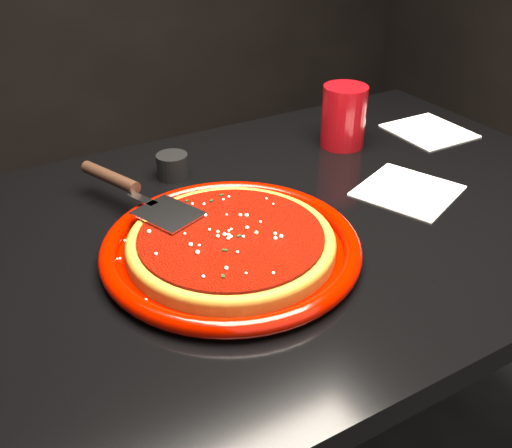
{
  "coord_description": "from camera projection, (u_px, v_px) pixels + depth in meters",
  "views": [
    {
      "loc": [
        -0.46,
        -0.69,
        1.24
      ],
      "look_at": [
        -0.08,
        -0.03,
        0.77
      ],
      "focal_mm": 40.0,
      "sensor_mm": 36.0,
      "label": 1
    }
  ],
  "objects": [
    {
      "name": "ramekin",
      "position": [
        173.0,
        166.0,
        1.07
      ],
      "size": [
        0.08,
        0.08,
        0.05
      ],
      "primitive_type": "cylinder",
      "rotation": [
        0.0,
        0.0,
        0.4
      ],
      "color": "black",
      "rests_on": "table"
    },
    {
      "name": "pizza_crust",
      "position": [
        231.0,
        244.0,
        0.85
      ],
      "size": [
        0.32,
        0.32,
        0.02
      ],
      "primitive_type": "cylinder",
      "rotation": [
        0.0,
        0.0,
        -0.03
      ],
      "color": "brown",
      "rests_on": "plate"
    },
    {
      "name": "napkin_a",
      "position": [
        408.0,
        191.0,
        1.03
      ],
      "size": [
        0.21,
        0.21,
        0.0
      ],
      "primitive_type": "cube",
      "rotation": [
        0.0,
        0.0,
        0.39
      ],
      "color": "white",
      "rests_on": "table"
    },
    {
      "name": "pizza_sauce",
      "position": [
        231.0,
        237.0,
        0.84
      ],
      "size": [
        0.29,
        0.29,
        0.01
      ],
      "primitive_type": "cylinder",
      "rotation": [
        0.0,
        0.0,
        -0.03
      ],
      "color": "#640901",
      "rests_on": "plate"
    },
    {
      "name": "table",
      "position": [
        283.0,
        371.0,
        1.16
      ],
      "size": [
        1.2,
        0.8,
        0.75
      ],
      "primitive_type": "cube",
      "color": "black",
      "rests_on": "floor"
    },
    {
      "name": "basil_flecks",
      "position": [
        231.0,
        233.0,
        0.84
      ],
      "size": [
        0.25,
        0.25,
        0.0
      ],
      "primitive_type": null,
      "color": "black",
      "rests_on": "plate"
    },
    {
      "name": "parmesan_dusting",
      "position": [
        231.0,
        232.0,
        0.84
      ],
      "size": [
        0.27,
        0.27,
        0.01
      ],
      "primitive_type": null,
      "color": "#F5E8BC",
      "rests_on": "plate"
    },
    {
      "name": "cup",
      "position": [
        344.0,
        116.0,
        1.17
      ],
      "size": [
        0.11,
        0.11,
        0.13
      ],
      "primitive_type": "cylinder",
      "rotation": [
        0.0,
        0.0,
        0.28
      ],
      "color": "maroon",
      "rests_on": "table"
    },
    {
      "name": "pizza_crust_rim",
      "position": [
        231.0,
        240.0,
        0.85
      ],
      "size": [
        0.32,
        0.32,
        0.02
      ],
      "primitive_type": "torus",
      "rotation": [
        0.0,
        0.0,
        -0.03
      ],
      "color": "brown",
      "rests_on": "plate"
    },
    {
      "name": "napkin_b",
      "position": [
        429.0,
        131.0,
        1.27
      ],
      "size": [
        0.15,
        0.16,
        0.0
      ],
      "primitive_type": "cube",
      "rotation": [
        0.0,
        0.0,
        -0.01
      ],
      "color": "white",
      "rests_on": "table"
    },
    {
      "name": "plate",
      "position": [
        231.0,
        247.0,
        0.85
      ],
      "size": [
        0.4,
        0.4,
        0.03
      ],
      "primitive_type": "cylinder",
      "rotation": [
        0.0,
        0.0,
        -0.03
      ],
      "color": "#740600",
      "rests_on": "table"
    },
    {
      "name": "pizza_server",
      "position": [
        138.0,
        191.0,
        0.93
      ],
      "size": [
        0.2,
        0.33,
        0.02
      ],
      "primitive_type": null,
      "rotation": [
        0.0,
        0.0,
        0.38
      ],
      "color": "#BBBDC3",
      "rests_on": "plate"
    }
  ]
}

